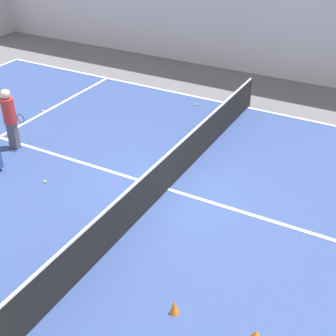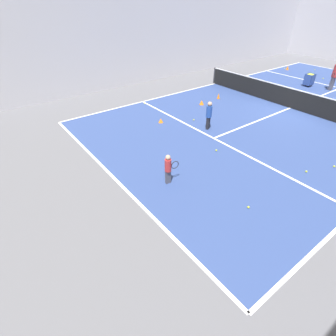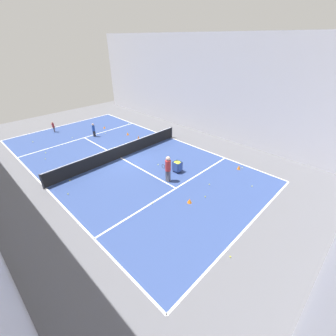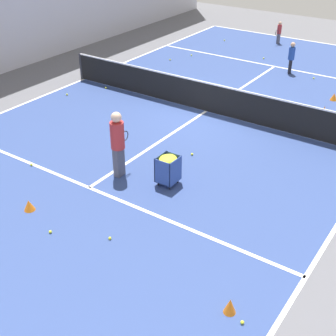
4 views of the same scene
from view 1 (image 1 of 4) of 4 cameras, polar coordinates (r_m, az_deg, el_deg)
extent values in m
plane|color=#5B5B60|center=(11.95, 0.00, -2.61)|extent=(32.21, 32.21, 0.00)
cube|color=navy|center=(11.95, 0.00, -2.60)|extent=(11.53, 21.59, 0.00)
cube|color=white|center=(16.62, 9.67, 7.29)|extent=(0.10, 21.59, 0.00)
cube|color=white|center=(11.95, 0.00, -2.59)|extent=(0.10, 11.87, 0.00)
cylinder|color=#2D2D33|center=(16.50, 9.95, 9.07)|extent=(0.10, 0.10, 1.06)
cube|color=black|center=(11.67, 0.00, -0.51)|extent=(11.63, 0.03, 0.99)
cube|color=white|center=(11.40, 0.00, 1.72)|extent=(11.63, 0.04, 0.05)
cube|color=#4C4C56|center=(14.34, -18.34, 3.80)|extent=(0.18, 0.30, 0.83)
cylinder|color=#B22D2D|center=(14.02, -18.87, 6.62)|extent=(0.37, 0.37, 0.73)
sphere|color=beige|center=(13.83, -19.23, 8.51)|extent=(0.28, 0.28, 0.28)
torus|color=black|center=(13.88, -17.53, 5.76)|extent=(0.03, 0.28, 0.28)
cylinder|color=black|center=(13.47, -19.79, -0.08)|extent=(0.05, 0.05, 0.12)
cone|color=orange|center=(8.56, 10.65, -19.44)|extent=(0.25, 0.25, 0.26)
cone|color=orange|center=(8.79, 0.78, -16.57)|extent=(0.17, 0.17, 0.32)
sphere|color=yellow|center=(12.60, -14.76, -1.60)|extent=(0.07, 0.07, 0.07)
sphere|color=yellow|center=(16.56, 3.41, 7.73)|extent=(0.07, 0.07, 0.07)
sphere|color=yellow|center=(16.62, -14.96, 6.77)|extent=(0.07, 0.07, 0.07)
sphere|color=yellow|center=(15.46, 6.75, 5.74)|extent=(0.07, 0.07, 0.07)
camera|label=2|loc=(18.05, 60.37, 11.98)|focal=28.00mm
camera|label=3|loc=(25.38, -21.75, 33.33)|focal=24.00mm
camera|label=4|loc=(17.93, -61.01, 15.99)|focal=50.00mm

